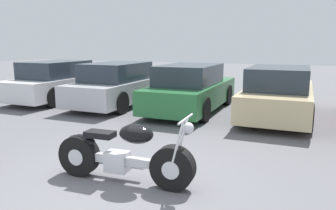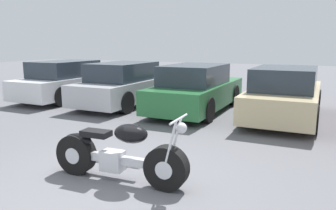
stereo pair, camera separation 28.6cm
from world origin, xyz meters
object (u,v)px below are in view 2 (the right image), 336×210
motorcycle (117,154)px  parked_car_green (197,89)px  parked_car_silver (126,85)px  parked_car_champagne (285,94)px  parked_car_white (69,81)px

motorcycle → parked_car_green: bearing=98.0°
parked_car_silver → parked_car_green: 2.52m
motorcycle → parked_car_champagne: parked_car_champagne is taller
parked_car_white → motorcycle: bearing=-43.1°
parked_car_white → parked_car_silver: size_ratio=1.00×
parked_car_champagne → parked_car_white: bearing=180.0°
motorcycle → parked_car_white: size_ratio=0.50×
parked_car_green → parked_car_champagne: same height
parked_car_white → parked_car_silver: same height
parked_car_white → parked_car_silver: 2.52m
parked_car_silver → parked_car_green: bearing=-0.5°
parked_car_white → parked_car_champagne: size_ratio=1.00×
motorcycle → parked_car_white: parked_car_white is taller
parked_car_champagne → parked_car_silver: bearing=-179.7°
motorcycle → parked_car_silver: 6.32m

